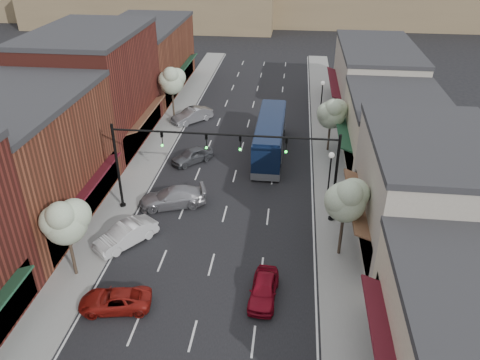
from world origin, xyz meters
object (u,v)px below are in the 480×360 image
(red_hatchback, at_px, (264,289))
(parked_car_b, at_px, (126,235))
(lamp_post_far, at_px, (322,94))
(parked_car_e, at_px, (192,115))
(tree_left_near, at_px, (65,220))
(tree_right_near, at_px, (346,199))
(parked_car_d, at_px, (192,156))
(parked_car_c, at_px, (172,197))
(coach_bus, at_px, (270,136))
(tree_left_far, at_px, (172,80))
(lamp_post_near, at_px, (330,169))
(tree_right_far, at_px, (332,113))
(signal_mast_right, at_px, (303,164))
(parked_car_a, at_px, (115,300))
(signal_mast_left, at_px, (147,156))

(red_hatchback, bearing_deg, parked_car_b, 160.53)
(lamp_post_far, distance_m, parked_car_e, 14.36)
(tree_left_near, height_order, red_hatchback, tree_left_near)
(lamp_post_far, bearing_deg, red_hatchback, -98.35)
(tree_right_near, bearing_deg, parked_car_d, 135.75)
(parked_car_e, bearing_deg, tree_right_near, -13.27)
(red_hatchback, relative_size, parked_car_c, 0.75)
(coach_bus, bearing_deg, lamp_post_far, 61.76)
(tree_left_far, distance_m, lamp_post_near, 22.33)
(tree_right_far, bearing_deg, lamp_post_far, 93.88)
(red_hatchback, height_order, parked_car_d, parked_car_d)
(signal_mast_right, bearing_deg, parked_car_c, 175.88)
(tree_right_far, bearing_deg, parked_car_a, -120.47)
(tree_right_far, height_order, lamp_post_far, tree_right_far)
(red_hatchback, xyz_separation_m, parked_car_a, (-8.43, -1.82, -0.08))
(tree_right_near, relative_size, lamp_post_near, 1.34)
(signal_mast_right, xyz_separation_m, lamp_post_far, (2.18, 20.00, -1.62))
(lamp_post_far, relative_size, red_hatchback, 1.15)
(parked_car_d, bearing_deg, parked_car_a, -47.23)
(parked_car_c, distance_m, parked_car_e, 17.14)
(lamp_post_near, height_order, red_hatchback, lamp_post_near)
(parked_car_c, relative_size, parked_car_e, 1.10)
(tree_left_far, distance_m, lamp_post_far, 16.26)
(signal_mast_left, distance_m, tree_left_near, 8.48)
(parked_car_a, bearing_deg, signal_mast_right, 125.30)
(signal_mast_right, height_order, parked_car_d, signal_mast_right)
(tree_right_near, height_order, parked_car_c, tree_right_near)
(tree_left_near, bearing_deg, parked_car_a, -35.04)
(signal_mast_right, bearing_deg, coach_bus, 104.89)
(parked_car_e, bearing_deg, parked_car_b, -47.01)
(parked_car_b, bearing_deg, signal_mast_left, 119.09)
(parked_car_b, bearing_deg, parked_car_a, -40.67)
(parked_car_c, bearing_deg, parked_car_d, 162.26)
(signal_mast_left, distance_m, parked_car_b, 5.93)
(parked_car_b, bearing_deg, lamp_post_near, 62.90)
(tree_left_far, height_order, parked_car_a, tree_left_far)
(signal_mast_left, xyz_separation_m, tree_left_near, (-2.63, -8.05, -0.40))
(parked_car_a, bearing_deg, parked_car_c, 167.06)
(lamp_post_near, distance_m, parked_car_d, 13.49)
(signal_mast_right, height_order, parked_car_c, signal_mast_right)
(tree_left_near, relative_size, parked_car_e, 1.22)
(tree_right_near, distance_m, red_hatchback, 7.61)
(tree_left_near, relative_size, parked_car_a, 1.37)
(signal_mast_left, relative_size, tree_right_near, 1.38)
(parked_car_a, distance_m, parked_car_d, 18.64)
(signal_mast_left, distance_m, parked_car_a, 11.24)
(tree_right_far, distance_m, coach_bus, 6.11)
(tree_right_near, bearing_deg, tree_left_near, -166.45)
(signal_mast_right, height_order, red_hatchback, signal_mast_right)
(parked_car_c, distance_m, parked_car_d, 7.47)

